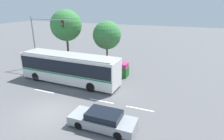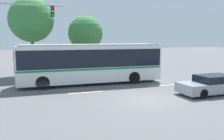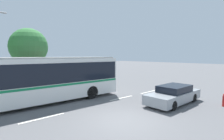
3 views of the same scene
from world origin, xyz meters
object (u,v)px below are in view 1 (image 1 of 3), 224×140
(city_bus, at_px, (69,67))
(street_tree_centre, at_px, (107,35))
(sedan_foreground, at_px, (103,120))
(traffic_light_pole, at_px, (42,35))
(street_tree_left, at_px, (66,25))

(city_bus, distance_m, street_tree_centre, 8.05)
(sedan_foreground, bearing_deg, traffic_light_pole, -36.04)
(traffic_light_pole, height_order, street_tree_left, street_tree_left)
(street_tree_centre, bearing_deg, traffic_light_pole, -148.31)
(street_tree_centre, bearing_deg, street_tree_left, -167.75)
(street_tree_left, bearing_deg, sedan_foreground, -47.89)
(sedan_foreground, height_order, street_tree_left, street_tree_left)
(city_bus, xyz_separation_m, sedan_foreground, (6.82, -6.12, -1.23))
(city_bus, bearing_deg, street_tree_centre, -98.04)
(sedan_foreground, relative_size, street_tree_left, 0.62)
(city_bus, bearing_deg, traffic_light_pole, -25.68)
(street_tree_centre, bearing_deg, sedan_foreground, -68.00)
(sedan_foreground, distance_m, traffic_light_pole, 16.25)
(sedan_foreground, xyz_separation_m, street_tree_centre, (-5.53, 13.69, 3.67))
(traffic_light_pole, bearing_deg, street_tree_centre, 31.69)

